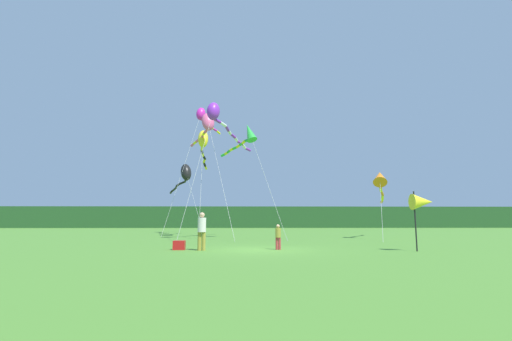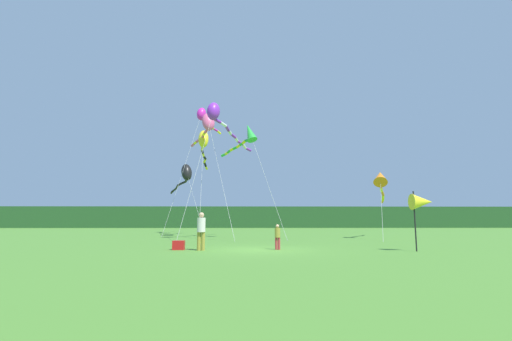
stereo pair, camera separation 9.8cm
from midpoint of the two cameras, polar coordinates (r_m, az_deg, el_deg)
ground_plane at (r=16.49m, az=0.35°, el=-12.42°), size 120.00×120.00×0.00m
distant_treeline at (r=61.43m, az=-0.95°, el=-7.39°), size 108.00×2.96×3.52m
person_adult at (r=16.25m, az=-8.74°, el=-9.13°), size 0.36×0.36×1.66m
person_child at (r=16.54m, az=3.34°, el=-10.21°), size 0.25×0.25×1.12m
cooler_box at (r=16.80m, az=-12.22°, el=-11.47°), size 0.52×0.35×0.41m
banner_flag_pole at (r=17.19m, az=24.62°, el=-4.59°), size 0.90×0.70×2.56m
kite_magenta at (r=35.58m, az=-8.61°, el=8.57°), size 4.05×7.49×12.17m
kite_yellow at (r=30.10m, az=-8.44°, el=4.43°), size 0.93×9.25×8.71m
kite_purple at (r=25.65m, az=-6.19°, el=8.45°), size 4.27×9.56×9.45m
kite_green at (r=26.70m, az=-1.48°, el=5.64°), size 4.73×5.10×8.47m
kite_rainbow at (r=28.52m, az=-7.81°, el=7.34°), size 4.11×7.70×9.71m
kite_black at (r=34.87m, az=-11.23°, el=-0.54°), size 4.68×8.08×6.76m
kite_orange at (r=27.90m, az=18.93°, el=-1.44°), size 3.38×8.73×5.14m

